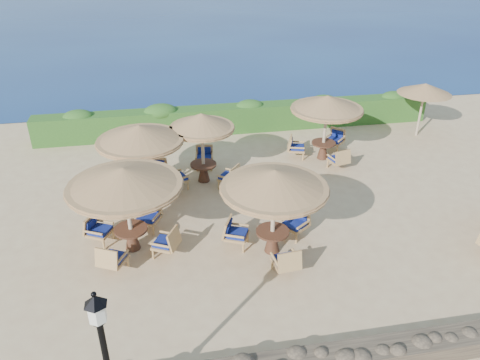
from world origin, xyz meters
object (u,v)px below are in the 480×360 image
at_px(extra_parasol, 425,89).
at_px(cafe_set_3, 140,143).
at_px(cafe_set_0, 126,192).
at_px(cafe_set_4, 202,137).
at_px(cafe_set_5, 326,114).
at_px(cafe_set_1, 274,193).

relative_size(extra_parasol, cafe_set_3, 0.82).
bearing_deg(cafe_set_0, cafe_set_4, 56.18).
relative_size(cafe_set_4, cafe_set_5, 0.96).
relative_size(cafe_set_0, cafe_set_1, 1.07).
height_order(cafe_set_0, cafe_set_1, same).
distance_m(extra_parasol, cafe_set_0, 13.97).
bearing_deg(cafe_set_1, cafe_set_4, 107.65).
bearing_deg(cafe_set_5, cafe_set_0, -147.30).
relative_size(extra_parasol, cafe_set_1, 0.80).
bearing_deg(extra_parasol, cafe_set_5, -163.10).
distance_m(cafe_set_1, cafe_set_3, 5.28).
relative_size(extra_parasol, cafe_set_5, 0.84).
height_order(extra_parasol, cafe_set_1, cafe_set_1).
height_order(extra_parasol, cafe_set_0, cafe_set_0).
height_order(extra_parasol, cafe_set_4, cafe_set_4).
relative_size(cafe_set_3, cafe_set_5, 1.02).
xyz_separation_m(cafe_set_1, cafe_set_4, (-1.47, 4.60, -0.17)).
distance_m(cafe_set_3, cafe_set_4, 2.26).
xyz_separation_m(extra_parasol, cafe_set_1, (-8.47, -7.16, -0.22)).
height_order(extra_parasol, cafe_set_5, cafe_set_5).
relative_size(extra_parasol, cafe_set_0, 0.75).
distance_m(cafe_set_0, cafe_set_3, 3.05).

